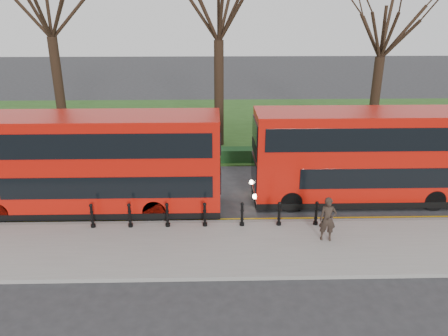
{
  "coord_description": "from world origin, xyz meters",
  "views": [
    {
      "loc": [
        1.64,
        -17.43,
        8.85
      ],
      "look_at": [
        2.09,
        0.5,
        2.0
      ],
      "focal_mm": 35.0,
      "sensor_mm": 36.0,
      "label": 1
    }
  ],
  "objects_px": {
    "bollard_row": "(205,215)",
    "bus_rear": "(372,157)",
    "pedestrian": "(328,219)",
    "bus_lead": "(93,165)"
  },
  "relations": [
    {
      "from": "bus_rear",
      "to": "bollard_row",
      "type": "bearing_deg",
      "value": -161.18
    },
    {
      "from": "bus_lead",
      "to": "pedestrian",
      "type": "distance_m",
      "value": 10.16
    },
    {
      "from": "bollard_row",
      "to": "bus_lead",
      "type": "relative_size",
      "value": 0.85
    },
    {
      "from": "bollard_row",
      "to": "bus_lead",
      "type": "xyz_separation_m",
      "value": [
        -4.87,
        1.81,
        1.57
      ]
    },
    {
      "from": "bollard_row",
      "to": "bus_rear",
      "type": "xyz_separation_m",
      "value": [
        7.66,
        2.61,
        1.53
      ]
    },
    {
      "from": "bus_rear",
      "to": "pedestrian",
      "type": "bearing_deg",
      "value": -127.01
    },
    {
      "from": "bus_lead",
      "to": "bollard_row",
      "type": "bearing_deg",
      "value": -20.38
    },
    {
      "from": "bollard_row",
      "to": "bus_lead",
      "type": "distance_m",
      "value": 5.43
    },
    {
      "from": "bus_lead",
      "to": "bus_rear",
      "type": "bearing_deg",
      "value": 3.65
    },
    {
      "from": "bollard_row",
      "to": "pedestrian",
      "type": "xyz_separation_m",
      "value": [
        4.75,
        -1.24,
        0.38
      ]
    }
  ]
}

